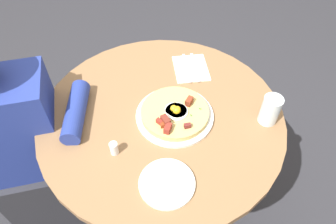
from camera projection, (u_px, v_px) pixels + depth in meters
ground_plane at (164, 202)px, 1.75m from camera, size 6.00×6.00×0.00m
dining_table at (162, 142)px, 1.31m from camera, size 0.92×0.92×0.76m
person_seated at (26, 155)px, 1.35m from camera, size 0.52×0.33×1.14m
pizza_plate at (175, 116)px, 1.17m from camera, size 0.29×0.29×0.01m
breakfast_pizza at (175, 113)px, 1.15m from camera, size 0.25×0.25×0.05m
bread_plate at (167, 183)px, 0.99m from camera, size 0.18×0.18×0.01m
napkin at (191, 68)px, 1.34m from camera, size 0.16×0.18×0.00m
fork at (187, 68)px, 1.34m from camera, size 0.03×0.18×0.00m
knife at (195, 67)px, 1.34m from camera, size 0.03×0.18×0.00m
water_glass at (270, 110)px, 1.12m from camera, size 0.07×0.07×0.11m
salt_shaker at (114, 148)px, 1.05m from camera, size 0.03×0.03×0.05m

